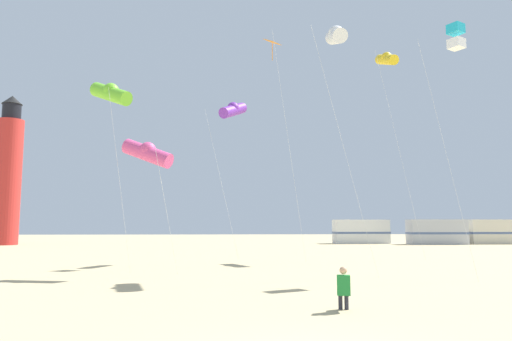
{
  "coord_description": "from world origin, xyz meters",
  "views": [
    {
      "loc": [
        -1.59,
        -6.97,
        2.26
      ],
      "look_at": [
        -0.45,
        13.11,
        4.53
      ],
      "focal_mm": 33.48,
      "sensor_mm": 36.0,
      "label": 1
    }
  ],
  "objects": [
    {
      "name": "rv_van_cream",
      "position": [
        29.31,
        47.29,
        1.39
      ],
      "size": [
        6.48,
        2.44,
        2.8
      ],
      "rotation": [
        0.0,
        0.0,
        0.02
      ],
      "color": "beige",
      "rests_on": "ground"
    },
    {
      "name": "kite_box_cyan",
      "position": [
        8.67,
        13.33,
        10.72
      ],
      "size": [
        2.05,
        2.05,
        11.32
      ],
      "color": "silver",
      "rests_on": "ground"
    },
    {
      "name": "kite_diamond_orange",
      "position": [
        1.18,
        21.92,
        12.99
      ],
      "size": [
        2.58,
        2.58,
        13.94
      ],
      "color": "silver",
      "rests_on": "ground"
    },
    {
      "name": "lighthouse_distant",
      "position": [
        -26.27,
        47.46,
        7.84
      ],
      "size": [
        2.8,
        2.8,
        16.8
      ],
      "color": "red",
      "rests_on": "ground"
    },
    {
      "name": "kite_tube_violet",
      "position": [
        -1.36,
        22.62,
        9.46
      ],
      "size": [
        2.74,
        3.02,
        10.17
      ],
      "color": "silver",
      "rests_on": "ground"
    },
    {
      "name": "rv_van_silver",
      "position": [
        22.02,
        46.4,
        1.39
      ],
      "size": [
        6.49,
        2.47,
        2.8
      ],
      "rotation": [
        0.0,
        0.0,
        -0.02
      ],
      "color": "#B7BABF",
      "rests_on": "ground"
    },
    {
      "name": "kite_tube_rainbow",
      "position": [
        -5.29,
        14.7,
        5.49
      ],
      "size": [
        2.69,
        2.22,
        6.19
      ],
      "color": "silver",
      "rests_on": "ground"
    },
    {
      "name": "kite_tube_lime",
      "position": [
        -7.3,
        15.78,
        8.53
      ],
      "size": [
        2.42,
        2.17,
        9.24
      ],
      "color": "silver",
      "rests_on": "ground"
    },
    {
      "name": "kite_tube_gold",
      "position": [
        9.31,
        24.54,
        13.68
      ],
      "size": [
        3.0,
        2.95,
        14.39
      ],
      "color": "silver",
      "rests_on": "ground"
    },
    {
      "name": "rv_van_white",
      "position": [
        14.07,
        49.26,
        1.39
      ],
      "size": [
        6.5,
        2.51,
        2.8
      ],
      "rotation": [
        0.0,
        0.0,
        0.03
      ],
      "color": "white",
      "rests_on": "ground"
    },
    {
      "name": "kite_tube_white",
      "position": [
        3.49,
        14.74,
        11.23
      ],
      "size": [
        2.75,
        2.72,
        11.94
      ],
      "color": "silver",
      "rests_on": "ground"
    },
    {
      "name": "kite_flyer_standing",
      "position": [
        1.43,
        5.64,
        0.61
      ],
      "size": [
        0.4,
        0.55,
        1.16
      ],
      "rotation": [
        0.0,
        0.0,
        2.94
      ],
      "color": "#238438",
      "rests_on": "ground"
    }
  ]
}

